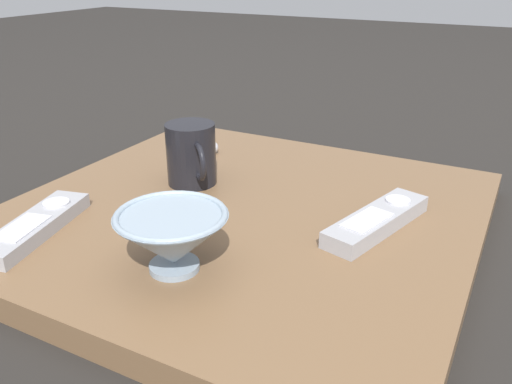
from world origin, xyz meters
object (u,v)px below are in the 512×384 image
(cereal_bowl, at_px, (172,238))
(coffee_mug, at_px, (192,154))
(tv_remote_near, at_px, (377,220))
(tv_remote_far, at_px, (35,226))
(teaspoon, at_px, (211,146))

(cereal_bowl, distance_m, coffee_mug, 0.27)
(tv_remote_near, relative_size, tv_remote_far, 1.02)
(cereal_bowl, xyz_separation_m, teaspoon, (0.19, -0.38, -0.03))
(coffee_mug, xyz_separation_m, teaspoon, (0.06, -0.15, -0.04))
(tv_remote_near, bearing_deg, cereal_bowl, 49.48)
(coffee_mug, distance_m, tv_remote_far, 0.26)
(coffee_mug, height_order, tv_remote_near, coffee_mug)
(tv_remote_far, bearing_deg, tv_remote_near, -150.54)
(teaspoon, bearing_deg, tv_remote_near, 156.42)
(tv_remote_far, bearing_deg, cereal_bowl, -176.67)
(cereal_bowl, bearing_deg, teaspoon, -63.66)
(tv_remote_near, bearing_deg, tv_remote_far, 29.46)
(cereal_bowl, bearing_deg, tv_remote_far, 3.33)
(teaspoon, xyz_separation_m, tv_remote_near, (-0.37, 0.16, -0.00))
(coffee_mug, xyz_separation_m, tv_remote_far, (0.09, 0.25, -0.04))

